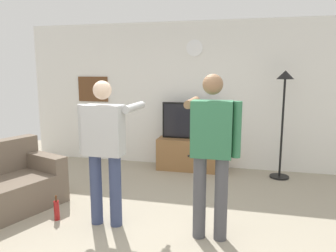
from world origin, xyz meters
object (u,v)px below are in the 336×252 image
(television, at_px, (191,121))
(wall_clock, at_px, (195,48))
(person_standing_nearer_couch, at_px, (211,147))
(framed_picture, at_px, (93,89))
(beverage_bottle, at_px, (57,210))
(tv_stand, at_px, (191,154))
(floor_lamp, at_px, (284,102))
(person_standing_nearer_lamp, at_px, (105,144))

(television, distance_m, wall_clock, 1.33)
(television, height_order, person_standing_nearer_couch, person_standing_nearer_couch)
(framed_picture, height_order, beverage_bottle, framed_picture)
(wall_clock, relative_size, person_standing_nearer_couch, 0.17)
(wall_clock, xyz_separation_m, framed_picture, (-2.05, 0.00, -0.77))
(wall_clock, relative_size, beverage_bottle, 0.96)
(tv_stand, bearing_deg, beverage_bottle, -117.52)
(floor_lamp, relative_size, person_standing_nearer_lamp, 1.07)
(television, xyz_separation_m, person_standing_nearer_lamp, (-0.61, -2.39, 0.06))
(framed_picture, bearing_deg, beverage_bottle, -73.49)
(framed_picture, height_order, person_standing_nearer_couch, person_standing_nearer_couch)
(person_standing_nearer_couch, bearing_deg, person_standing_nearer_lamp, 178.26)
(framed_picture, xyz_separation_m, beverage_bottle, (0.80, -2.69, -1.32))
(person_standing_nearer_couch, distance_m, beverage_bottle, 2.07)
(wall_clock, bearing_deg, person_standing_nearer_couch, -77.00)
(wall_clock, height_order, person_standing_nearer_lamp, wall_clock)
(wall_clock, bearing_deg, beverage_bottle, -114.93)
(beverage_bottle, bearing_deg, television, 62.93)
(television, height_order, floor_lamp, floor_lamp)
(television, height_order, wall_clock, wall_clock)
(wall_clock, bearing_deg, framed_picture, 179.86)
(person_standing_nearer_lamp, bearing_deg, beverage_bottle, -174.85)
(person_standing_nearer_couch, bearing_deg, framed_picture, 134.90)
(television, bearing_deg, wall_clock, 90.00)
(television, relative_size, person_standing_nearer_couch, 0.60)
(tv_stand, distance_m, framed_picture, 2.37)
(person_standing_nearer_lamp, xyz_separation_m, person_standing_nearer_couch, (1.23, -0.04, 0.04))
(person_standing_nearer_couch, xyz_separation_m, beverage_bottle, (-1.86, -0.02, -0.89))
(framed_picture, bearing_deg, tv_stand, -8.20)
(television, xyz_separation_m, floor_lamp, (1.55, -0.13, 0.39))
(wall_clock, bearing_deg, floor_lamp, -13.53)
(framed_picture, height_order, person_standing_nearer_lamp, person_standing_nearer_lamp)
(television, relative_size, beverage_bottle, 3.45)
(tv_stand, xyz_separation_m, wall_clock, (0.00, 0.29, 1.93))
(framed_picture, relative_size, beverage_bottle, 2.02)
(tv_stand, bearing_deg, wall_clock, 90.00)
(television, relative_size, person_standing_nearer_lamp, 0.63)
(framed_picture, bearing_deg, wall_clock, -0.14)
(wall_clock, height_order, floor_lamp, wall_clock)
(framed_picture, height_order, floor_lamp, floor_lamp)
(floor_lamp, height_order, person_standing_nearer_lamp, floor_lamp)
(television, bearing_deg, tv_stand, -90.00)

